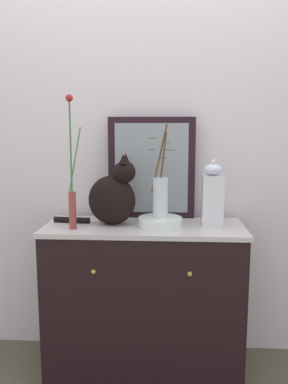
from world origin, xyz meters
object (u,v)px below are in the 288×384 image
bowl_porcelain (160,222)px  vase_glass_clear (160,194)px  jar_lidded_porcelain (212,196)px  sideboard (144,299)px  vase_slim_green (72,189)px  mirror_leaning (151,168)px  cat_sitting (113,196)px

bowl_porcelain → vase_glass_clear: vase_glass_clear is taller
bowl_porcelain → jar_lidded_porcelain: size_ratio=0.65×
bowl_porcelain → vase_glass_clear: 0.15m
sideboard → vase_slim_green: size_ratio=1.58×
vase_slim_green → mirror_leaning: bearing=36.4°
cat_sitting → vase_glass_clear: size_ratio=0.96×
jar_lidded_porcelain → vase_glass_clear: bearing=-170.6°
vase_slim_green → vase_glass_clear: 0.45m
vase_slim_green → bowl_porcelain: 0.49m
mirror_leaning → vase_glass_clear: mirror_leaning is taller
sideboard → jar_lidded_porcelain: jar_lidded_porcelain is taller
cat_sitting → bowl_porcelain: size_ratio=2.01×
cat_sitting → bowl_porcelain: bearing=-8.6°
mirror_leaning → jar_lidded_porcelain: size_ratio=1.63×
bowl_porcelain → sideboard: bearing=161.4°
mirror_leaning → jar_lidded_porcelain: 0.39m
vase_glass_clear → vase_slim_green: bearing=-171.0°
jar_lidded_porcelain → vase_slim_green: bearing=-170.8°
mirror_leaning → jar_lidded_porcelain: bearing=-27.7°
cat_sitting → jar_lidded_porcelain: 0.53m
mirror_leaning → bowl_porcelain: size_ratio=2.51×
bowl_porcelain → cat_sitting: bearing=171.4°
vase_slim_green → vase_glass_clear: vase_slim_green is taller
vase_slim_green → vase_glass_clear: (0.45, 0.07, -0.03)m
jar_lidded_porcelain → mirror_leaning: bearing=152.3°
mirror_leaning → cat_sitting: bearing=-137.2°
mirror_leaning → bowl_porcelain: (0.06, -0.22, -0.26)m
cat_sitting → vase_slim_green: 0.23m
sideboard → vase_slim_green: vase_slim_green is taller
sideboard → cat_sitting: cat_sitting is taller
sideboard → mirror_leaning: (0.03, 0.19, 0.71)m
vase_slim_green → jar_lidded_porcelain: bearing=9.2°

